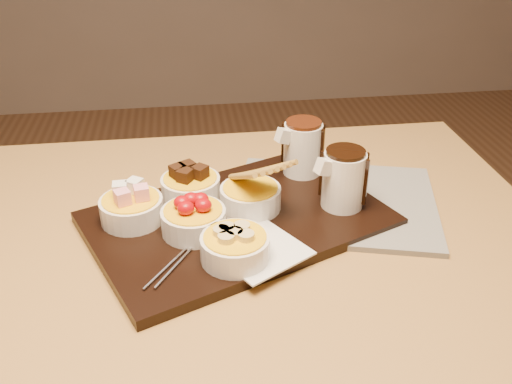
{
  "coord_description": "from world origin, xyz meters",
  "views": [
    {
      "loc": [
        0.01,
        -0.74,
        1.26
      ],
      "look_at": [
        0.12,
        0.04,
        0.81
      ],
      "focal_mm": 40.0,
      "sensor_mm": 36.0,
      "label": 1
    }
  ],
  "objects": [
    {
      "name": "dining_table",
      "position": [
        0.0,
        0.0,
        0.65
      ],
      "size": [
        1.2,
        0.8,
        0.75
      ],
      "color": "#A77B3E",
      "rests_on": "ground"
    },
    {
      "name": "serving_board",
      "position": [
        0.09,
        0.04,
        0.76
      ],
      "size": [
        0.54,
        0.46,
        0.02
      ],
      "primitive_type": "cube",
      "rotation": [
        0.0,
        0.0,
        0.41
      ],
      "color": "black",
      "rests_on": "dining_table"
    },
    {
      "name": "napkin",
      "position": [
        0.11,
        -0.06,
        0.77
      ],
      "size": [
        0.16,
        0.16,
        0.0
      ],
      "primitive_type": "cube",
      "rotation": [
        0.0,
        0.0,
        0.55
      ],
      "color": "white",
      "rests_on": "serving_board"
    },
    {
      "name": "bowl_marshmallows",
      "position": [
        -0.08,
        0.05,
        0.79
      ],
      "size": [
        0.1,
        0.1,
        0.04
      ],
      "primitive_type": "cylinder",
      "color": "white",
      "rests_on": "serving_board"
    },
    {
      "name": "bowl_cake",
      "position": [
        0.02,
        0.1,
        0.79
      ],
      "size": [
        0.1,
        0.1,
        0.04
      ],
      "primitive_type": "cylinder",
      "color": "white",
      "rests_on": "serving_board"
    },
    {
      "name": "bowl_strawberries",
      "position": [
        0.02,
        -0.0,
        0.79
      ],
      "size": [
        0.1,
        0.1,
        0.04
      ],
      "primitive_type": "cylinder",
      "color": "white",
      "rests_on": "serving_board"
    },
    {
      "name": "bowl_biscotti",
      "position": [
        0.11,
        0.06,
        0.79
      ],
      "size": [
        0.1,
        0.1,
        0.04
      ],
      "primitive_type": "cylinder",
      "color": "white",
      "rests_on": "serving_board"
    },
    {
      "name": "bowl_bananas",
      "position": [
        0.07,
        -0.08,
        0.79
      ],
      "size": [
        0.1,
        0.1,
        0.04
      ],
      "primitive_type": "cylinder",
      "color": "white",
      "rests_on": "serving_board"
    },
    {
      "name": "pitcher_dark_chocolate",
      "position": [
        0.26,
        0.05,
        0.82
      ],
      "size": [
        0.09,
        0.09,
        0.1
      ],
      "primitive_type": "cylinder",
      "rotation": [
        0.0,
        0.0,
        0.41
      ],
      "color": "silver",
      "rests_on": "serving_board"
    },
    {
      "name": "pitcher_milk_chocolate",
      "position": [
        0.22,
        0.17,
        0.82
      ],
      "size": [
        0.09,
        0.09,
        0.1
      ],
      "primitive_type": "cylinder",
      "rotation": [
        0.0,
        0.0,
        0.41
      ],
      "color": "silver",
      "rests_on": "serving_board"
    },
    {
      "name": "fondue_skewers",
      "position": [
        0.02,
        -0.03,
        0.77
      ],
      "size": [
        0.23,
        0.17,
        0.01
      ],
      "primitive_type": null,
      "rotation": [
        0.0,
        0.0,
        -0.61
      ],
      "color": "silver",
      "rests_on": "serving_board"
    },
    {
      "name": "newspaper",
      "position": [
        0.26,
        0.08,
        0.76
      ],
      "size": [
        0.4,
        0.36,
        0.01
      ],
      "primitive_type": "cube",
      "rotation": [
        0.0,
        0.0,
        -0.27
      ],
      "color": "beige",
      "rests_on": "dining_table"
    }
  ]
}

